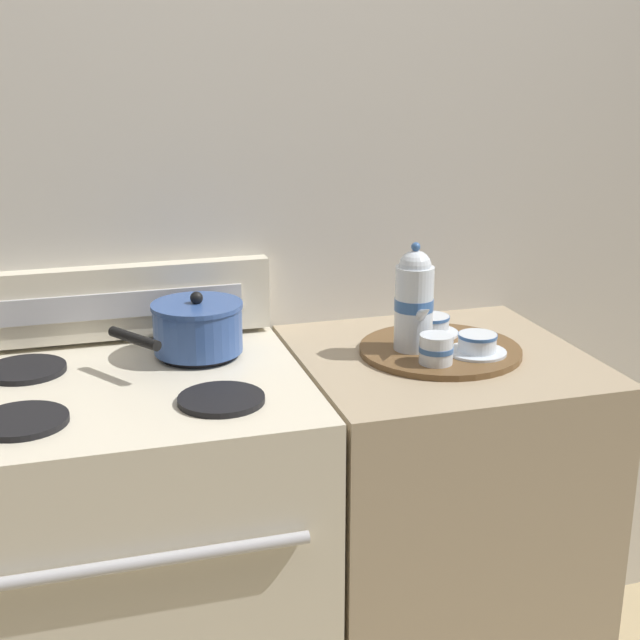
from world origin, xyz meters
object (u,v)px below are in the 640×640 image
serving_tray (440,350)px  teapot (414,300)px  stove (134,588)px  teacup_right (431,325)px  saucepan (197,327)px  teacup_left (477,344)px  creamer_jug (436,349)px

serving_tray → teapot: bearing=174.7°
stove → teacup_right: bearing=8.0°
saucepan → stove: bearing=-142.7°
teapot → teacup_right: 0.15m
saucepan → teacup_left: size_ratio=2.27×
stove → teacup_right: teacup_right is taller
stove → teapot: 0.87m
stove → saucepan: saucepan is taller
saucepan → serving_tray: 0.54m
teacup_right → saucepan: bearing=176.2°
saucepan → creamer_jug: (0.47, -0.22, -0.02)m
teacup_left → teacup_right: (-0.04, 0.15, 0.00)m
saucepan → creamer_jug: size_ratio=3.99×
teacup_right → teacup_left: bearing=-74.4°
serving_tray → teacup_right: size_ratio=2.80×
creamer_jug → teacup_left: bearing=16.3°
serving_tray → creamer_jug: bearing=-118.8°
teacup_left → serving_tray: bearing=135.0°
serving_tray → creamer_jug: 0.11m
stove → teacup_right: (0.72, 0.10, 0.50)m
serving_tray → teacup_right: teacup_right is taller
serving_tray → teacup_right: (0.02, 0.09, 0.03)m
serving_tray → creamer_jug: size_ratio=4.92×
saucepan → teacup_right: bearing=-3.8°
saucepan → teacup_left: (0.58, -0.19, -0.03)m
stove → teapot: bearing=1.2°
serving_tray → teapot: teapot is taller
saucepan → teacup_right: 0.54m
stove → teacup_left: size_ratio=7.38×
teacup_left → creamer_jug: size_ratio=1.76×
teacup_left → teacup_right: size_ratio=1.00×
teapot → stove: bearing=-178.8°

